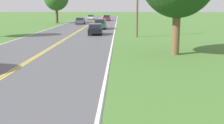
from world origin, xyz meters
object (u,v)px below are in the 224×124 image
(car_black_hatchback_approaching, at_px, (95,29))
(car_silver_hatchback_distant, at_px, (91,17))
(car_dark_grey_hatchback_mid_far, at_px, (80,21))
(car_dark_green_suv_mid_near, at_px, (100,24))
(car_maroon_sedan_receding, at_px, (107,18))

(car_black_hatchback_approaching, relative_size, car_silver_hatchback_distant, 1.19)
(car_dark_grey_hatchback_mid_far, relative_size, car_silver_hatchback_distant, 1.11)
(car_black_hatchback_approaching, height_order, car_silver_hatchback_distant, car_black_hatchback_approaching)
(car_dark_green_suv_mid_near, distance_m, car_maroon_sedan_receding, 29.64)
(car_black_hatchback_approaching, relative_size, car_dark_grey_hatchback_mid_far, 1.07)
(car_black_hatchback_approaching, distance_m, car_dark_green_suv_mid_near, 10.22)
(car_dark_green_suv_mid_near, height_order, car_maroon_sedan_receding, car_dark_green_suv_mid_near)
(car_silver_hatchback_distant, bearing_deg, car_dark_grey_hatchback_mid_far, 177.34)
(car_dark_grey_hatchback_mid_far, bearing_deg, car_black_hatchback_approaching, -168.76)
(car_black_hatchback_approaching, xyz_separation_m, car_maroon_sedan_receding, (-0.11, 39.86, -0.01))
(car_dark_grey_hatchback_mid_far, height_order, car_maroon_sedan_receding, car_maroon_sedan_receding)
(car_maroon_sedan_receding, bearing_deg, car_dark_green_suv_mid_near, 0.78)
(car_black_hatchback_approaching, height_order, car_maroon_sedan_receding, car_maroon_sedan_receding)
(car_silver_hatchback_distant, bearing_deg, car_dark_green_suv_mid_near, -174.18)
(car_black_hatchback_approaching, distance_m, car_silver_hatchback_distant, 47.46)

